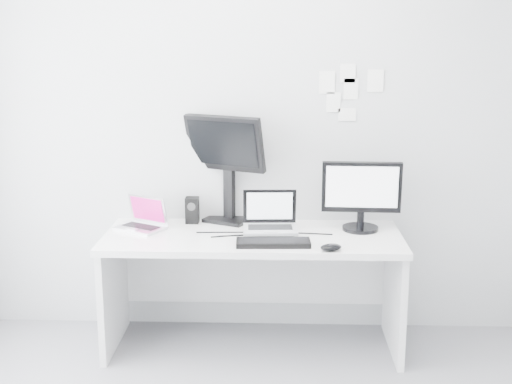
# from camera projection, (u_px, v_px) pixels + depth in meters

# --- Properties ---
(back_wall) EXTENTS (3.60, 0.00, 3.60)m
(back_wall) POSITION_uv_depth(u_px,v_px,m) (255.00, 125.00, 4.38)
(back_wall) COLOR #BBBDBF
(back_wall) RESTS_ON ground
(desk) EXTENTS (1.80, 0.70, 0.73)m
(desk) POSITION_uv_depth(u_px,v_px,m) (253.00, 291.00, 4.26)
(desk) COLOR white
(desk) RESTS_ON ground
(macbook) EXTENTS (0.35, 0.33, 0.21)m
(macbook) POSITION_uv_depth(u_px,v_px,m) (139.00, 213.00, 4.26)
(macbook) COLOR silver
(macbook) RESTS_ON desk
(speaker) EXTENTS (0.10, 0.10, 0.17)m
(speaker) POSITION_uv_depth(u_px,v_px,m) (192.00, 210.00, 4.42)
(speaker) COLOR black
(speaker) RESTS_ON desk
(dell_laptop) EXTENTS (0.34, 0.27, 0.27)m
(dell_laptop) POSITION_uv_depth(u_px,v_px,m) (270.00, 213.00, 4.14)
(dell_laptop) COLOR #B2B4B9
(dell_laptop) RESTS_ON desk
(rear_monitor) EXTENTS (0.55, 0.39, 0.71)m
(rear_monitor) POSITION_uv_depth(u_px,v_px,m) (227.00, 168.00, 4.39)
(rear_monitor) COLOR black
(rear_monitor) RESTS_ON desk
(samsung_monitor) EXTENTS (0.49, 0.24, 0.44)m
(samsung_monitor) POSITION_uv_depth(u_px,v_px,m) (361.00, 195.00, 4.23)
(samsung_monitor) COLOR black
(samsung_monitor) RESTS_ON desk
(keyboard) EXTENTS (0.43, 0.17, 0.03)m
(keyboard) POSITION_uv_depth(u_px,v_px,m) (273.00, 243.00, 3.97)
(keyboard) COLOR black
(keyboard) RESTS_ON desk
(mouse) EXTENTS (0.14, 0.11, 0.04)m
(mouse) POSITION_uv_depth(u_px,v_px,m) (331.00, 247.00, 3.87)
(mouse) COLOR black
(mouse) RESTS_ON desk
(wall_note_0) EXTENTS (0.10, 0.00, 0.14)m
(wall_note_0) POSITION_uv_depth(u_px,v_px,m) (327.00, 82.00, 4.30)
(wall_note_0) COLOR white
(wall_note_0) RESTS_ON back_wall
(wall_note_1) EXTENTS (0.09, 0.00, 0.13)m
(wall_note_1) POSITION_uv_depth(u_px,v_px,m) (351.00, 89.00, 4.30)
(wall_note_1) COLOR white
(wall_note_1) RESTS_ON back_wall
(wall_note_2) EXTENTS (0.10, 0.00, 0.14)m
(wall_note_2) POSITION_uv_depth(u_px,v_px,m) (375.00, 81.00, 4.28)
(wall_note_2) COLOR white
(wall_note_2) RESTS_ON back_wall
(wall_note_3) EXTENTS (0.11, 0.00, 0.08)m
(wall_note_3) POSITION_uv_depth(u_px,v_px,m) (347.00, 115.00, 4.34)
(wall_note_3) COLOR white
(wall_note_3) RESTS_ON back_wall
(wall_note_4) EXTENTS (0.10, 0.00, 0.12)m
(wall_note_4) POSITION_uv_depth(u_px,v_px,m) (348.00, 73.00, 4.28)
(wall_note_4) COLOR white
(wall_note_4) RESTS_ON back_wall
(wall_note_5) EXTENTS (0.09, 0.00, 0.12)m
(wall_note_5) POSITION_uv_depth(u_px,v_px,m) (333.00, 102.00, 4.32)
(wall_note_5) COLOR white
(wall_note_5) RESTS_ON back_wall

